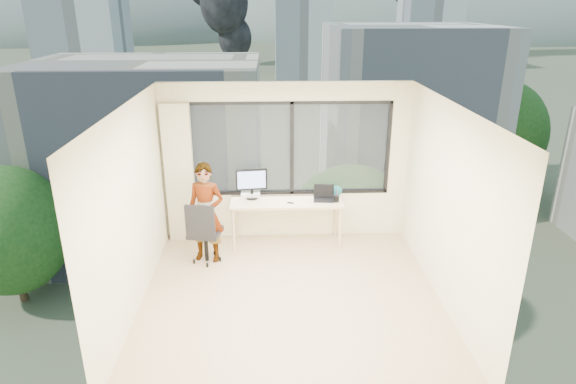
{
  "coord_description": "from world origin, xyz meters",
  "views": [
    {
      "loc": [
        -0.26,
        -5.78,
        3.73
      ],
      "look_at": [
        0.0,
        1.0,
        1.15
      ],
      "focal_mm": 31.03,
      "sensor_mm": 36.0,
      "label": 1
    }
  ],
  "objects_px": {
    "monitor": "(252,184)",
    "handbag": "(335,191)",
    "chair": "(205,230)",
    "person": "(206,213)",
    "desk": "(286,222)",
    "game_console": "(251,194)",
    "laptop": "(324,194)"
  },
  "relations": [
    {
      "from": "desk",
      "to": "laptop",
      "type": "height_order",
      "value": "laptop"
    },
    {
      "from": "chair",
      "to": "monitor",
      "type": "distance_m",
      "value": 1.1
    },
    {
      "from": "game_console",
      "to": "handbag",
      "type": "height_order",
      "value": "handbag"
    },
    {
      "from": "laptop",
      "to": "handbag",
      "type": "height_order",
      "value": "laptop"
    },
    {
      "from": "desk",
      "to": "person",
      "type": "bearing_deg",
      "value": -157.22
    },
    {
      "from": "game_console",
      "to": "laptop",
      "type": "height_order",
      "value": "laptop"
    },
    {
      "from": "chair",
      "to": "monitor",
      "type": "relative_size",
      "value": 2.02
    },
    {
      "from": "game_console",
      "to": "monitor",
      "type": "bearing_deg",
      "value": -77.85
    },
    {
      "from": "desk",
      "to": "person",
      "type": "xyz_separation_m",
      "value": [
        -1.23,
        -0.52,
        0.4
      ]
    },
    {
      "from": "handbag",
      "to": "monitor",
      "type": "bearing_deg",
      "value": -163.4
    },
    {
      "from": "chair",
      "to": "game_console",
      "type": "distance_m",
      "value": 1.08
    },
    {
      "from": "monitor",
      "to": "handbag",
      "type": "relative_size",
      "value": 2.06
    },
    {
      "from": "game_console",
      "to": "person",
      "type": "bearing_deg",
      "value": -132.24
    },
    {
      "from": "desk",
      "to": "handbag",
      "type": "height_order",
      "value": "handbag"
    },
    {
      "from": "monitor",
      "to": "chair",
      "type": "bearing_deg",
      "value": -141.8
    },
    {
      "from": "desk",
      "to": "chair",
      "type": "bearing_deg",
      "value": -155.54
    },
    {
      "from": "game_console",
      "to": "laptop",
      "type": "distance_m",
      "value": 1.21
    },
    {
      "from": "monitor",
      "to": "game_console",
      "type": "bearing_deg",
      "value": 96.51
    },
    {
      "from": "desk",
      "to": "monitor",
      "type": "height_order",
      "value": "monitor"
    },
    {
      "from": "desk",
      "to": "chair",
      "type": "relative_size",
      "value": 1.76
    },
    {
      "from": "person",
      "to": "handbag",
      "type": "height_order",
      "value": "person"
    },
    {
      "from": "chair",
      "to": "desk",
      "type": "bearing_deg",
      "value": 34.74
    },
    {
      "from": "person",
      "to": "handbag",
      "type": "xyz_separation_m",
      "value": [
        2.03,
        0.69,
        0.07
      ]
    },
    {
      "from": "monitor",
      "to": "person",
      "type": "bearing_deg",
      "value": -143.15
    },
    {
      "from": "monitor",
      "to": "laptop",
      "type": "height_order",
      "value": "monitor"
    },
    {
      "from": "chair",
      "to": "handbag",
      "type": "bearing_deg",
      "value": 30.05
    },
    {
      "from": "chair",
      "to": "monitor",
      "type": "xyz_separation_m",
      "value": [
        0.69,
        0.7,
        0.49
      ]
    },
    {
      "from": "person",
      "to": "game_console",
      "type": "distance_m",
      "value": 0.99
    },
    {
      "from": "person",
      "to": "laptop",
      "type": "bearing_deg",
      "value": 28.08
    },
    {
      "from": "game_console",
      "to": "desk",
      "type": "bearing_deg",
      "value": -22.57
    },
    {
      "from": "laptop",
      "to": "chair",
      "type": "bearing_deg",
      "value": -157.66
    },
    {
      "from": "person",
      "to": "monitor",
      "type": "distance_m",
      "value": 0.96
    }
  ]
}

